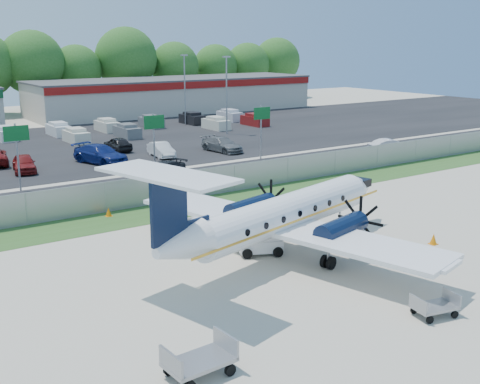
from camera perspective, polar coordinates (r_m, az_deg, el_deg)
ground at (r=30.74m, az=6.37°, el=-6.42°), size 170.00×170.00×0.00m
grass_verge at (r=40.12m, az=-4.85°, el=-1.45°), size 170.00×4.00×0.02m
access_road at (r=46.15m, az=-9.16°, el=0.49°), size 170.00×8.00×0.02m
parking_lot at (r=65.42m, az=-17.12°, el=4.04°), size 170.00×32.00×0.02m
perimeter_fence at (r=41.57m, az=-6.24°, el=0.48°), size 120.00×0.06×1.99m
building_east at (r=95.33m, az=-6.21°, el=9.14°), size 44.40×12.40×5.24m
sign_left at (r=46.47m, az=-20.40°, el=4.40°), size 1.80×0.26×5.00m
sign_mid at (r=50.22m, az=-8.14°, el=5.81°), size 1.80×0.26×5.00m
sign_right at (r=55.91m, az=2.06°, el=6.77°), size 1.80×0.26×5.00m
light_pole_ne at (r=71.49m, az=-1.28°, el=9.68°), size 0.90×0.35×9.09m
light_pole_se at (r=80.03m, az=-5.27°, el=10.10°), size 0.90×0.35×9.09m
aircraft at (r=30.73m, az=4.00°, el=-2.12°), size 18.35×17.94×5.60m
pushback_tug at (r=31.33m, az=2.09°, el=-4.82°), size 2.60×2.33×1.20m
baggage_cart_near at (r=20.53m, az=-3.87°, el=-15.64°), size 2.34×1.49×1.19m
baggage_cart_far at (r=25.72m, az=17.97°, el=-10.24°), size 1.94×1.39×0.92m
cone_nose at (r=34.40m, az=17.87°, el=-4.28°), size 0.42×0.42×0.60m
cone_starboard_wing at (r=38.79m, az=-12.35°, el=-1.87°), size 0.41×0.41×0.58m
road_car_mid at (r=48.65m, az=-7.38°, el=1.24°), size 5.05×3.51×1.36m
road_car_east at (r=60.98m, az=14.06°, el=3.54°), size 4.69×2.88×1.46m
parked_car_b at (r=53.97m, az=-19.73°, el=1.79°), size 2.54×4.61×1.48m
parked_car_c at (r=55.84m, az=-13.03°, el=2.65°), size 4.04×6.27×1.69m
parked_car_d at (r=58.02m, az=-7.46°, el=3.32°), size 1.94×4.36×1.39m
parked_car_e at (r=60.29m, az=-1.71°, el=3.84°), size 2.62×5.21×1.45m
parked_car_g at (r=61.93m, az=-11.50°, el=3.84°), size 1.76×4.21×1.42m
far_parking_rows at (r=70.16m, az=-18.37°, el=4.58°), size 56.00×10.00×1.60m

